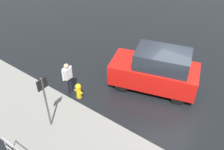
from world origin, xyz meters
TOP-DOWN VIEW (x-y plane):
  - ground_plane at (0.00, 0.00)m, footprint 60.00×60.00m
  - moving_hatchback at (1.03, -0.30)m, footprint 4.22×2.74m
  - fire_hydrant at (3.41, 2.32)m, footprint 0.42×0.31m
  - pedestrian at (4.02, 2.31)m, footprint 0.25×0.57m
  - sign_post at (3.27, 4.18)m, footprint 0.07×0.44m

SIDE VIEW (x-z plane):
  - ground_plane at x=0.00m, z-range 0.00..0.00m
  - fire_hydrant at x=3.41m, z-range 0.00..0.80m
  - pedestrian at x=4.02m, z-range 0.15..1.77m
  - moving_hatchback at x=1.03m, z-range 0.00..2.06m
  - sign_post at x=3.27m, z-range 0.38..2.78m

